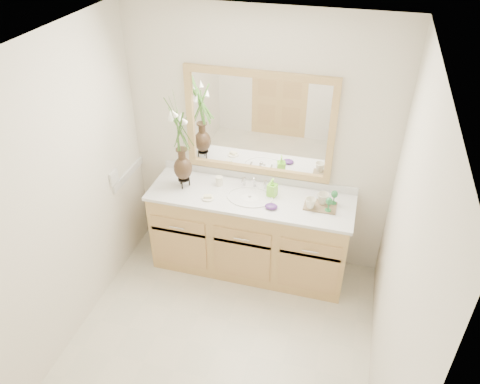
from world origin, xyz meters
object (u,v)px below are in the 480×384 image
(soap_bottle, at_px, (272,188))
(tray, at_px, (320,206))
(flower_vase, at_px, (180,133))
(tumbler, at_px, (219,181))

(soap_bottle, bearing_deg, tray, 8.50)
(flower_vase, height_order, tumbler, flower_vase)
(soap_bottle, distance_m, tray, 0.45)
(tray, bearing_deg, soap_bottle, 173.07)
(tumbler, distance_m, soap_bottle, 0.51)
(tumbler, bearing_deg, flower_vase, -160.65)
(soap_bottle, height_order, tray, soap_bottle)
(flower_vase, distance_m, tumbler, 0.59)
(tumbler, xyz_separation_m, soap_bottle, (0.51, -0.04, 0.03))
(flower_vase, bearing_deg, soap_bottle, 4.70)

